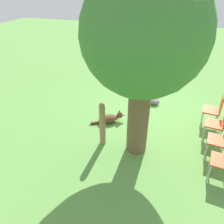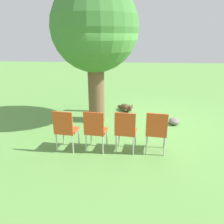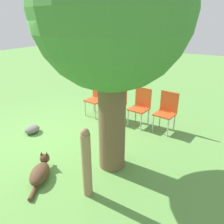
{
  "view_description": "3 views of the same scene",
  "coord_description": "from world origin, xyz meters",
  "px_view_note": "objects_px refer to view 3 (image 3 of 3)",
  "views": [
    {
      "loc": [
        -0.47,
        5.2,
        3.5
      ],
      "look_at": [
        1.0,
        0.35,
        0.36
      ],
      "focal_mm": 35.0,
      "sensor_mm": 36.0,
      "label": 1
    },
    {
      "loc": [
        -5.99,
        0.27,
        2.46
      ],
      "look_at": [
        -0.7,
        0.68,
        0.58
      ],
      "focal_mm": 35.0,
      "sensor_mm": 36.0,
      "label": 2
    },
    {
      "loc": [
        3.06,
        2.91,
        2.53
      ],
      "look_at": [
        -0.62,
        0.76,
        0.69
      ],
      "focal_mm": 35.0,
      "sensor_mm": 36.0,
      "label": 3
    }
  ],
  "objects_px": {
    "red_chair_0": "(96,96)",
    "red_chair_3": "(167,109)",
    "dog": "(41,171)",
    "oak_tree": "(112,14)",
    "red_chair_2": "(141,105)",
    "red_chair_1": "(117,100)",
    "fence_post": "(87,163)"
  },
  "relations": [
    {
      "from": "fence_post",
      "to": "red_chair_1",
      "type": "height_order",
      "value": "fence_post"
    },
    {
      "from": "fence_post",
      "to": "red_chair_2",
      "type": "xyz_separation_m",
      "value": [
        -2.66,
        -0.29,
        -0.03
      ]
    },
    {
      "from": "oak_tree",
      "to": "fence_post",
      "type": "xyz_separation_m",
      "value": [
        0.82,
        0.05,
        -2.01
      ]
    },
    {
      "from": "dog",
      "to": "red_chair_1",
      "type": "height_order",
      "value": "red_chair_1"
    },
    {
      "from": "oak_tree",
      "to": "red_chair_1",
      "type": "height_order",
      "value": "oak_tree"
    },
    {
      "from": "dog",
      "to": "red_chair_1",
      "type": "bearing_deg",
      "value": -29.73
    },
    {
      "from": "oak_tree",
      "to": "red_chair_1",
      "type": "xyz_separation_m",
      "value": [
        -1.82,
        -0.89,
        -2.04
      ]
    },
    {
      "from": "dog",
      "to": "red_chair_3",
      "type": "relative_size",
      "value": 0.92
    },
    {
      "from": "dog",
      "to": "red_chair_0",
      "type": "height_order",
      "value": "red_chair_0"
    },
    {
      "from": "red_chair_0",
      "to": "red_chair_1",
      "type": "relative_size",
      "value": 1.0
    },
    {
      "from": "oak_tree",
      "to": "red_chair_0",
      "type": "relative_size",
      "value": 3.99
    },
    {
      "from": "red_chair_2",
      "to": "red_chair_1",
      "type": "bearing_deg",
      "value": -80.81
    },
    {
      "from": "red_chair_1",
      "to": "red_chair_0",
      "type": "bearing_deg",
      "value": -80.81
    },
    {
      "from": "dog",
      "to": "fence_post",
      "type": "relative_size",
      "value": 0.77
    },
    {
      "from": "oak_tree",
      "to": "dog",
      "type": "bearing_deg",
      "value": -43.65
    },
    {
      "from": "fence_post",
      "to": "red_chair_2",
      "type": "relative_size",
      "value": 1.2
    },
    {
      "from": "fence_post",
      "to": "dog",
      "type": "bearing_deg",
      "value": -83.99
    },
    {
      "from": "oak_tree",
      "to": "fence_post",
      "type": "distance_m",
      "value": 2.17
    },
    {
      "from": "fence_post",
      "to": "red_chair_1",
      "type": "relative_size",
      "value": 1.2
    },
    {
      "from": "red_chair_0",
      "to": "red_chair_3",
      "type": "distance_m",
      "value": 1.97
    },
    {
      "from": "oak_tree",
      "to": "red_chair_2",
      "type": "height_order",
      "value": "oak_tree"
    },
    {
      "from": "fence_post",
      "to": "red_chair_0",
      "type": "bearing_deg",
      "value": -148.66
    },
    {
      "from": "fence_post",
      "to": "red_chair_2",
      "type": "bearing_deg",
      "value": -173.86
    },
    {
      "from": "red_chair_1",
      "to": "red_chair_3",
      "type": "bearing_deg",
      "value": 99.19
    },
    {
      "from": "red_chair_0",
      "to": "red_chair_3",
      "type": "relative_size",
      "value": 1.0
    },
    {
      "from": "red_chair_0",
      "to": "red_chair_2",
      "type": "height_order",
      "value": "same"
    },
    {
      "from": "red_chair_1",
      "to": "red_chair_3",
      "type": "relative_size",
      "value": 1.0
    },
    {
      "from": "oak_tree",
      "to": "fence_post",
      "type": "bearing_deg",
      "value": 3.38
    },
    {
      "from": "oak_tree",
      "to": "dog",
      "type": "distance_m",
      "value": 2.78
    },
    {
      "from": "fence_post",
      "to": "red_chair_1",
      "type": "distance_m",
      "value": 2.81
    },
    {
      "from": "red_chair_2",
      "to": "red_chair_3",
      "type": "bearing_deg",
      "value": 99.19
    },
    {
      "from": "oak_tree",
      "to": "dog",
      "type": "relative_size",
      "value": 4.34
    }
  ]
}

